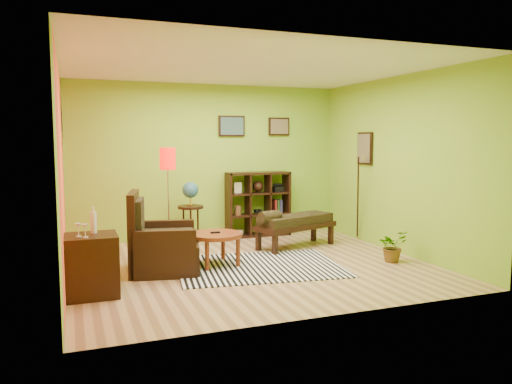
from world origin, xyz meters
name	(u,v)px	position (x,y,z in m)	size (l,w,h in m)	color
ground	(250,265)	(0.00, 0.00, 0.00)	(5.00, 5.00, 0.00)	tan
room_shell	(243,140)	(-0.09, 0.01, 1.80)	(5.04, 4.54, 2.82)	#8CC32F
zebra_rug	(259,266)	(0.08, -0.13, 0.01)	(2.30, 1.73, 0.01)	white
coffee_table	(215,238)	(-0.46, 0.17, 0.40)	(0.76, 0.76, 0.49)	maroon
armchair	(160,247)	(-1.27, 0.11, 0.33)	(1.06, 1.06, 1.10)	black
side_cabinet	(91,265)	(-2.20, -0.68, 0.36)	(0.60, 0.55, 1.03)	black
floor_lamp	(168,168)	(-0.95, 1.15, 1.36)	(0.25, 0.25, 1.68)	silver
globe_table	(190,197)	(-0.45, 1.77, 0.82)	(0.44, 0.44, 1.08)	black
cube_shelf	(259,204)	(0.91, 2.03, 0.60)	(1.20, 0.35, 1.20)	black
bench	(294,222)	(1.09, 0.85, 0.43)	(1.53, 0.94, 0.67)	black
potted_plant	(392,249)	(2.05, -0.55, 0.18)	(0.42, 0.47, 0.37)	#26661E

